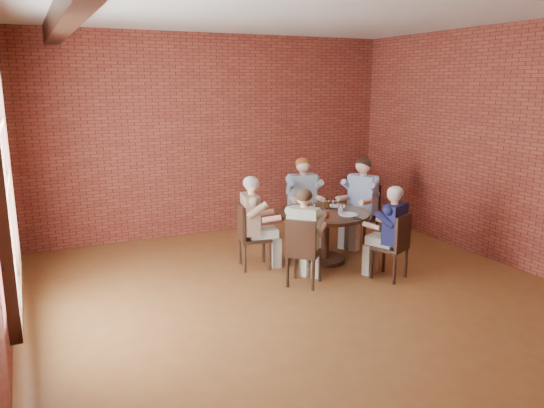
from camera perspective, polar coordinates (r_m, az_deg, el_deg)
name	(u,v)px	position (r m, az deg, el deg)	size (l,w,h in m)	color
floor	(310,302)	(6.53, 4.14, -10.48)	(7.00, 7.00, 0.00)	brown
ceiling	(315,5)	(6.05, 4.70, 20.57)	(7.00, 7.00, 0.00)	silver
wall_back	(213,136)	(9.25, -6.39, 7.31)	(7.00, 7.00, 0.00)	brown
wall_right	(516,148)	(8.16, 24.81, 5.47)	(7.00, 7.00, 0.00)	brown
ceiling_beam	(73,3)	(5.29, -20.62, 19.54)	(0.22, 6.90, 0.26)	black
window	(3,183)	(5.70, -26.99, 2.01)	(0.10, 2.16, 2.36)	white
dining_table	(323,227)	(7.81, 5.50, -2.45)	(1.34, 1.34, 0.75)	black
chair_a	(363,212)	(8.78, 9.79, -0.86)	(0.62, 0.62, 0.99)	black
diner_a	(361,202)	(8.65, 9.52, 0.19)	(0.58, 0.71, 1.42)	#3D59A0
chair_b	(301,210)	(8.80, 3.19, -0.67)	(0.54, 0.54, 0.98)	black
diner_b	(303,201)	(8.67, 3.39, 0.33)	(0.57, 0.70, 1.41)	#7E90A0
chair_c	(249,234)	(7.51, -2.52, -3.20)	(0.49, 0.49, 0.93)	black
diner_c	(254,223)	(7.49, -1.90, -2.02)	(0.52, 0.64, 1.32)	brown
chair_d	(302,250)	(6.83, 3.29, -4.94)	(0.57, 0.57, 0.91)	black
diner_d	(304,237)	(6.86, 3.49, -3.59)	(0.50, 0.61, 1.29)	#C2AB98
chair_e	(395,244)	(7.26, 13.11, -4.22)	(0.53, 0.53, 0.90)	black
diner_e	(390,233)	(7.25, 12.62, -3.04)	(0.49, 0.60, 1.27)	#171842
plate_a	(337,206)	(8.13, 6.98, -0.20)	(0.26, 0.26, 0.01)	white
plate_b	(299,207)	(8.03, 2.93, -0.29)	(0.26, 0.26, 0.01)	white
plate_c	(295,212)	(7.69, 2.44, -0.88)	(0.26, 0.26, 0.01)	white
plate_d	(348,214)	(7.64, 8.22, -1.10)	(0.26, 0.26, 0.01)	white
glass_a	(334,204)	(7.98, 6.72, 0.00)	(0.07, 0.07, 0.14)	white
glass_b	(327,204)	(7.96, 5.98, -0.01)	(0.07, 0.07, 0.14)	white
glass_c	(302,205)	(7.85, 3.26, -0.14)	(0.07, 0.07, 0.14)	white
glass_d	(313,207)	(7.74, 4.39, -0.34)	(0.07, 0.07, 0.14)	white
glass_e	(311,210)	(7.58, 4.22, -0.63)	(0.07, 0.07, 0.14)	white
glass_f	(326,213)	(7.40, 5.88, -0.99)	(0.07, 0.07, 0.14)	white
glass_g	(341,209)	(7.65, 7.38, -0.57)	(0.07, 0.07, 0.14)	white
smartphone	(357,218)	(7.46, 9.17, -1.50)	(0.07, 0.15, 0.01)	black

